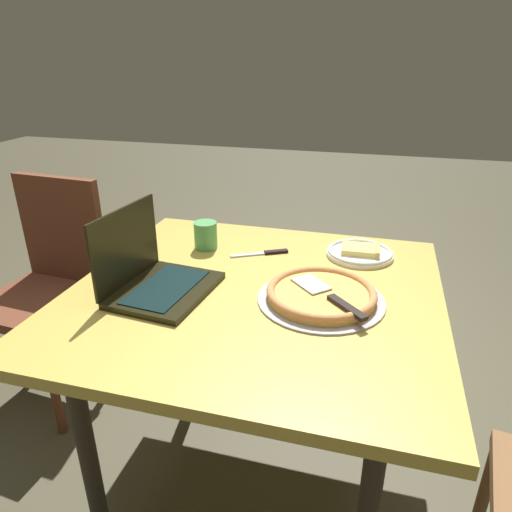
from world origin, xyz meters
The scene contains 8 objects.
ground_plane centered at (0.00, 0.00, 0.00)m, with size 12.00×12.00×0.00m, color #45412D.
dining_table centered at (0.00, 0.00, 0.69)m, with size 1.08×1.03×0.77m.
laptop centered at (-0.29, -0.08, 0.82)m, with size 0.28×0.33×0.24m.
pizza_plate centered at (0.28, 0.33, 0.78)m, with size 0.23×0.23×0.04m.
pizza_tray centered at (0.20, -0.02, 0.79)m, with size 0.36×0.36×0.04m.
table_knife centered at (-0.04, 0.26, 0.77)m, with size 0.18×0.11×0.01m.
drink_cup centered at (-0.25, 0.26, 0.82)m, with size 0.08×0.08×0.10m.
chair_near centered at (-0.98, 0.29, 0.54)m, with size 0.46×0.46×0.95m.
Camera 1 is at (0.32, -1.16, 1.41)m, focal length 32.25 mm.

